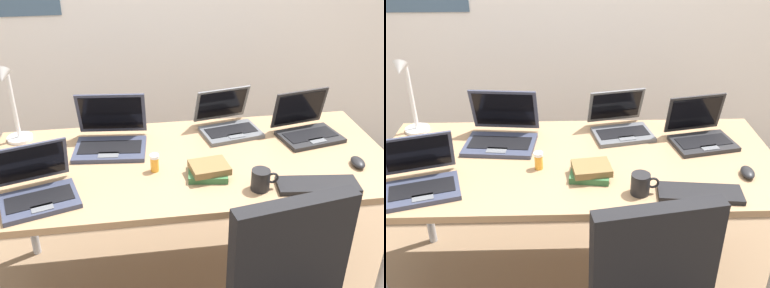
% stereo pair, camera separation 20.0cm
% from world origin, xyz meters
% --- Properties ---
extents(ground_plane, '(12.00, 12.00, 0.00)m').
position_xyz_m(ground_plane, '(0.00, 0.00, 0.00)').
color(ground_plane, '#7A6047').
extents(desk, '(1.80, 0.80, 0.74)m').
position_xyz_m(desk, '(0.00, 0.00, 0.68)').
color(desk, '#9E7A56').
rests_on(desk, ground_plane).
extents(desk_lamp, '(0.12, 0.18, 0.40)m').
position_xyz_m(desk_lamp, '(-0.80, 0.28, 0.94)').
color(desk_lamp, white).
rests_on(desk_lamp, desk).
extents(laptop_by_keyboard, '(0.35, 0.32, 0.24)m').
position_xyz_m(laptop_by_keyboard, '(-0.36, 0.17, 0.79)').
color(laptop_by_keyboard, '#33384C').
rests_on(laptop_by_keyboard, desk).
extents(laptop_near_mouse, '(0.33, 0.31, 0.20)m').
position_xyz_m(laptop_near_mouse, '(0.22, 0.26, 0.78)').
color(laptop_near_mouse, '#515459').
rests_on(laptop_near_mouse, desk).
extents(laptop_back_right, '(0.33, 0.29, 0.21)m').
position_xyz_m(laptop_back_right, '(0.59, 0.15, 0.78)').
color(laptop_back_right, '#232326').
rests_on(laptop_back_right, desk).
extents(laptop_mid_desk, '(0.35, 0.33, 0.21)m').
position_xyz_m(laptop_mid_desk, '(-0.64, -0.21, 0.78)').
color(laptop_mid_desk, '#33384C').
rests_on(laptop_mid_desk, desk).
extents(external_keyboard, '(0.34, 0.16, 0.02)m').
position_xyz_m(external_keyboard, '(0.47, -0.29, 0.75)').
color(external_keyboard, black).
rests_on(external_keyboard, desk).
extents(computer_mouse, '(0.07, 0.10, 0.03)m').
position_xyz_m(computer_mouse, '(0.71, -0.16, 0.76)').
color(computer_mouse, black).
rests_on(computer_mouse, desk).
extents(cell_phone, '(0.14, 0.14, 0.01)m').
position_xyz_m(cell_phone, '(-0.76, 0.12, 0.74)').
color(cell_phone, black).
rests_on(cell_phone, desk).
extents(pill_bottle, '(0.04, 0.04, 0.08)m').
position_xyz_m(pill_bottle, '(-0.17, -0.07, 0.78)').
color(pill_bottle, gold).
rests_on(pill_bottle, desk).
extents(book_stack, '(0.18, 0.17, 0.06)m').
position_xyz_m(book_stack, '(0.05, -0.14, 0.77)').
color(book_stack, '#336638').
rests_on(book_stack, desk).
extents(coffee_mug, '(0.11, 0.08, 0.09)m').
position_xyz_m(coffee_mug, '(0.24, -0.27, 0.78)').
color(coffee_mug, black).
rests_on(coffee_mug, desk).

